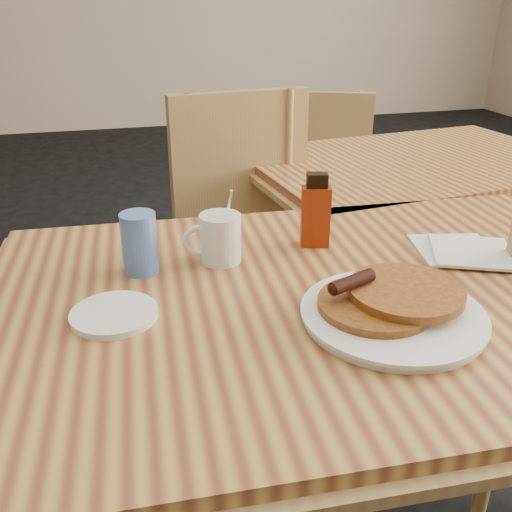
{
  "coord_description": "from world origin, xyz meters",
  "views": [
    {
      "loc": [
        -0.29,
        -0.89,
        1.25
      ],
      "look_at": [
        -0.05,
        0.03,
        0.81
      ],
      "focal_mm": 40.0,
      "sensor_mm": 36.0,
      "label": 1
    }
  ],
  "objects": [
    {
      "name": "chair_main_far",
      "position": [
        0.1,
        0.7,
        0.59
      ],
      "size": [
        0.49,
        0.49,
        0.98
      ],
      "rotation": [
        0.0,
        0.0,
        0.12
      ],
      "color": "#A0864B",
      "rests_on": "floor"
    },
    {
      "name": "side_saucer",
      "position": [
        -0.31,
        -0.03,
        0.76
      ],
      "size": [
        0.18,
        0.18,
        0.01
      ],
      "primitive_type": "cylinder",
      "rotation": [
        0.0,
        0.0,
        0.27
      ],
      "color": "white",
      "rests_on": "main_table"
    },
    {
      "name": "coffee_mug",
      "position": [
        -0.1,
        0.14,
        0.8
      ],
      "size": [
        0.12,
        0.08,
        0.16
      ],
      "rotation": [
        0.0,
        0.0,
        -0.17
      ],
      "color": "white",
      "rests_on": "main_table"
    },
    {
      "name": "napkin_stack",
      "position": [
        0.4,
        0.05,
        0.76
      ],
      "size": [
        0.22,
        0.23,
        0.01
      ],
      "rotation": [
        0.0,
        0.0,
        -0.21
      ],
      "color": "silver",
      "rests_on": "main_table"
    },
    {
      "name": "syrup_bottle",
      "position": [
        0.12,
        0.17,
        0.82
      ],
      "size": [
        0.07,
        0.05,
        0.16
      ],
      "rotation": [
        0.0,
        0.0,
        -0.26
      ],
      "color": "maroon",
      "rests_on": "main_table"
    },
    {
      "name": "chair_neighbor_far",
      "position": [
        0.71,
        1.49,
        0.5
      ],
      "size": [
        0.49,
        0.5,
        0.84
      ],
      "rotation": [
        0.0,
        0.0,
        -0.38
      ],
      "color": "#A0864B",
      "rests_on": "floor"
    },
    {
      "name": "main_table",
      "position": [
        0.08,
        -0.03,
        0.71
      ],
      "size": [
        1.35,
        0.95,
        0.75
      ],
      "rotation": [
        0.0,
        0.0,
        -0.05
      ],
      "color": "#AD863D",
      "rests_on": "floor"
    },
    {
      "name": "pancake_plate",
      "position": [
        0.13,
        -0.15,
        0.77
      ],
      "size": [
        0.31,
        0.31,
        0.07
      ],
      "rotation": [
        0.0,
        0.0,
        -0.05
      ],
      "color": "white",
      "rests_on": "main_table"
    },
    {
      "name": "neighbor_table",
      "position": [
        0.68,
        0.74,
        0.7
      ],
      "size": [
        1.18,
        0.87,
        0.75
      ],
      "rotation": [
        0.0,
        0.0,
        0.12
      ],
      "color": "#AD863D",
      "rests_on": "floor"
    },
    {
      "name": "blue_tumbler",
      "position": [
        -0.26,
        0.13,
        0.81
      ],
      "size": [
        0.09,
        0.09,
        0.12
      ],
      "primitive_type": "cylinder",
      "rotation": [
        0.0,
        0.0,
        -0.38
      ],
      "color": "#5174BE",
      "rests_on": "main_table"
    }
  ]
}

